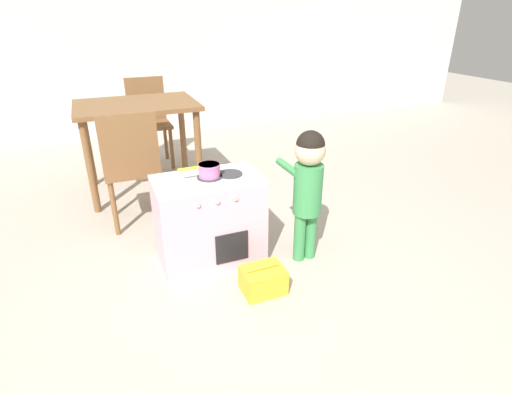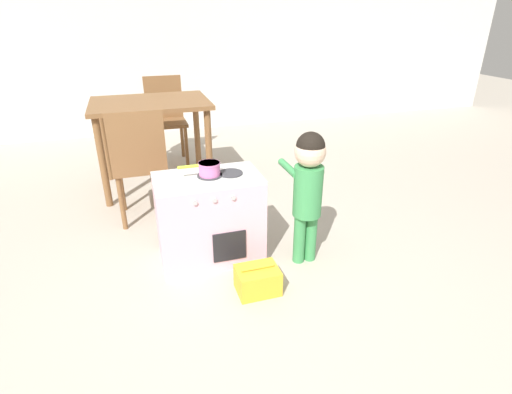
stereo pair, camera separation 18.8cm
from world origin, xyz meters
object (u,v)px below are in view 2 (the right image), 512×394
Objects in this scene: dining_chair_near at (139,163)px; dining_chair_far at (166,118)px; toy_pot at (209,168)px; toy_basket at (258,280)px; child_figure at (308,180)px; dining_table at (151,116)px; play_kitchen at (210,219)px.

dining_chair_far is (0.33, 1.30, 0.00)m from dining_chair_near.
toy_pot is 1.05× the size of toy_basket.
toy_pot is at bearing 159.61° from child_figure.
toy_pot is 1.32m from dining_table.
play_kitchen is 1.96m from dining_chair_far.
toy_basket is (-0.38, -0.22, -0.48)m from child_figure.
play_kitchen is at bearing 113.37° from toy_basket.
toy_basket is 1.27m from dining_chair_near.
play_kitchen is at bearing -177.75° from toy_pot.
dining_table is at bearing 117.64° from child_figure.
dining_chair_near is (-0.37, 0.65, 0.18)m from play_kitchen.
play_kitchen is 2.67× the size of toy_basket.
dining_chair_near is at bearing 137.50° from child_figure.
dining_table is (-0.79, 1.50, 0.09)m from child_figure.
play_kitchen is at bearing 160.06° from child_figure.
play_kitchen is 0.73× the size of dining_chair_near.
toy_basket is at bearing -68.06° from toy_pot.
dining_chair_far reaches higher than dining_table.
child_figure reaches higher than toy_basket.
dining_chair_near is (-0.15, -0.65, -0.19)m from dining_table.
toy_basket is 1.86m from dining_table.
dining_chair_near is at bearing 117.30° from toy_basket.
child_figure is 1.28m from dining_chair_near.
play_kitchen reaches higher than toy_basket.
dining_chair_near is at bearing 119.70° from play_kitchen.
play_kitchen is 2.53× the size of toy_pot.
dining_chair_far is (-0.61, 2.16, -0.09)m from child_figure.
child_figure is at bearing -42.50° from dining_chair_near.
child_figure is 0.88× the size of dining_table.
dining_chair_far is at bearing 95.48° from toy_basket.
child_figure is (0.55, -0.21, -0.06)m from toy_pot.
child_figure is (0.56, -0.20, 0.27)m from play_kitchen.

